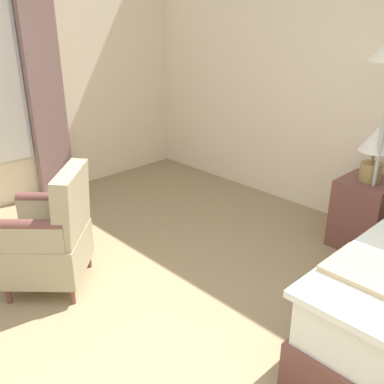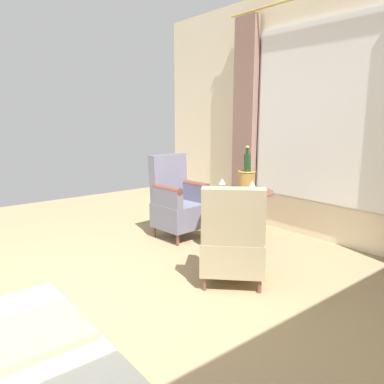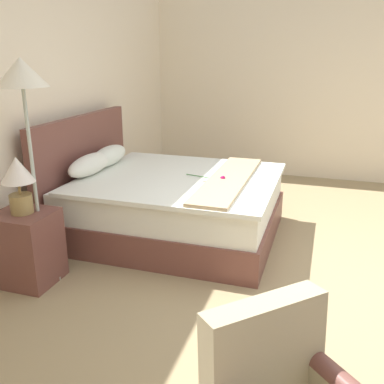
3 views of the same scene
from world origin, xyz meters
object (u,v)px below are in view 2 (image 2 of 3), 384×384
at_px(side_table_round, 240,213).
at_px(wine_glass_near_bucket, 222,182).
at_px(wine_glass_near_edge, 252,184).
at_px(armchair_facing_bed, 177,202).
at_px(armchair_by_window, 233,240).
at_px(snack_plate, 225,191).
at_px(champagne_bucket, 247,177).

relative_size(side_table_round, wine_glass_near_bucket, 5.45).
xyz_separation_m(side_table_round, wine_glass_near_edge, (0.04, 0.19, 0.35)).
xyz_separation_m(wine_glass_near_bucket, armchair_facing_bed, (0.12, -0.66, -0.32)).
bearing_deg(armchair_facing_bed, armchair_by_window, 73.15).
distance_m(snack_plate, armchair_facing_bed, 0.79).
bearing_deg(champagne_bucket, wine_glass_near_edge, 56.76).
xyz_separation_m(champagne_bucket, wine_glass_near_edge, (0.13, 0.20, -0.04)).
bearing_deg(armchair_by_window, wine_glass_near_edge, -150.34).
relative_size(wine_glass_near_bucket, armchair_by_window, 0.14).
height_order(champagne_bucket, wine_glass_near_edge, champagne_bucket).
distance_m(side_table_round, champagne_bucket, 0.40).
bearing_deg(snack_plate, armchair_by_window, 51.21).
bearing_deg(snack_plate, wine_glass_near_bucket, -115.25).
bearing_deg(champagne_bucket, wine_glass_near_bucket, -32.94).
bearing_deg(snack_plate, side_table_round, 162.09).
relative_size(wine_glass_near_edge, armchair_by_window, 0.16).
distance_m(wine_glass_near_edge, armchair_by_window, 0.82).
height_order(side_table_round, champagne_bucket, champagne_bucket).
distance_m(wine_glass_near_bucket, armchair_by_window, 0.96).
bearing_deg(side_table_round, champagne_bucket, -176.62).
bearing_deg(wine_glass_near_edge, armchair_facing_bed, -77.46).
xyz_separation_m(side_table_round, champagne_bucket, (-0.09, -0.01, 0.39)).
bearing_deg(armchair_by_window, snack_plate, -128.79).
relative_size(champagne_bucket, armchair_facing_bed, 0.48).
bearing_deg(side_table_round, wine_glass_near_edge, 78.64).
bearing_deg(wine_glass_near_bucket, armchair_facing_bed, -79.26).
relative_size(wine_glass_near_bucket, snack_plate, 0.65).
height_order(side_table_round, armchair_facing_bed, armchair_facing_bed).
distance_m(champagne_bucket, armchair_by_window, 1.04).
height_order(wine_glass_near_edge, armchair_by_window, armchair_by_window).
bearing_deg(champagne_bucket, armchair_facing_bed, -66.32).
distance_m(champagne_bucket, armchair_facing_bed, 0.95).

